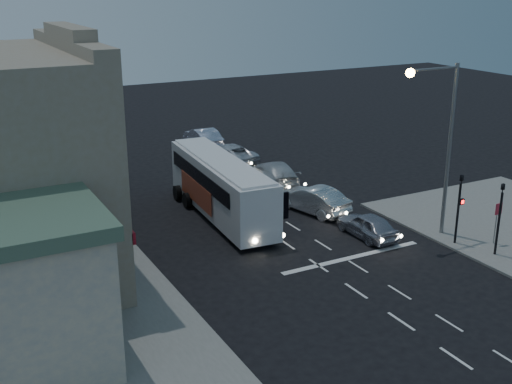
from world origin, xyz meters
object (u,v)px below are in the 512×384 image
tour_bus (221,186)px  car_extra (203,138)px  car_suv (368,225)px  car_sedan_a (313,199)px  car_sedan_b (275,173)px  regulatory_sign (497,217)px  street_tree (74,137)px  streetlight (441,131)px  car_sedan_c (227,154)px  traffic_signal_main (459,201)px  traffic_signal_side (500,210)px

tour_bus → car_extra: bearing=74.1°
car_suv → car_sedan_a: 4.66m
car_sedan_b → car_extra: (-0.36, 11.17, 0.05)m
tour_bus → car_suv: tour_bus is taller
car_extra → regulatory_sign: regulatory_sign is taller
tour_bus → street_tree: bearing=149.7°
car_sedan_a → car_extra: (0.44, 16.97, 0.04)m
car_sedan_a → streetlight: bearing=105.4°
car_suv → streetlight: bearing=152.2°
car_sedan_c → streetlight: streetlight is taller
streetlight → street_tree: 20.19m
car_suv → regulatory_sign: (5.03, -4.04, 0.93)m
traffic_signal_main → streetlight: (-0.26, 1.42, 3.31)m
tour_bus → car_sedan_b: size_ratio=2.16×
car_sedan_c → traffic_signal_main: bearing=89.5°
traffic_signal_main → streetlight: bearing=100.2°
tour_bus → streetlight: size_ratio=1.26×
car_suv → car_extra: bearing=-90.2°
car_extra → traffic_signal_main: traffic_signal_main is taller
car_extra → car_sedan_c: bearing=88.2°
car_suv → regulatory_sign: regulatory_sign is taller
car_sedan_a → traffic_signal_main: traffic_signal_main is taller
traffic_signal_side → regulatory_sign: 1.61m
car_sedan_c → streetlight: bearing=89.6°
car_extra → street_tree: bearing=42.2°
traffic_signal_main → car_extra: bearing=97.7°
car_sedan_c → car_extra: car_extra is taller
car_sedan_b → traffic_signal_main: (2.98, -13.47, 1.66)m
car_sedan_b → traffic_signal_main: 13.89m
traffic_signal_main → traffic_signal_side: size_ratio=1.00×
tour_bus → streetlight: (8.58, -8.05, 3.87)m
traffic_signal_side → street_tree: 23.24m
car_suv → traffic_signal_main: bearing=137.5°
car_sedan_b → regulatory_sign: bearing=120.1°
car_sedan_c → car_extra: bearing=-105.5°
car_suv → car_sedan_a: car_sedan_a is taller
car_sedan_b → tour_bus: bearing=46.4°
car_sedan_a → regulatory_sign: (5.48, -8.68, 0.82)m
car_sedan_b → street_tree: street_tree is taller
tour_bus → traffic_signal_side: bearing=-46.2°
car_sedan_a → traffic_signal_main: (3.78, -7.66, 1.64)m
car_suv → traffic_signal_side: bearing=128.6°
regulatory_sign → street_tree: street_tree is taller
car_sedan_a → car_sedan_c: car_sedan_a is taller
tour_bus → car_suv: (5.50, -6.45, -1.20)m
car_sedan_c → traffic_signal_side: (4.42, -21.44, 1.67)m
car_sedan_a → traffic_signal_side: bearing=100.9°
tour_bus → car_sedan_a: (5.06, -1.81, -1.08)m
street_tree → car_sedan_a: bearing=-28.7°
tour_bus → regulatory_sign: tour_bus is taller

